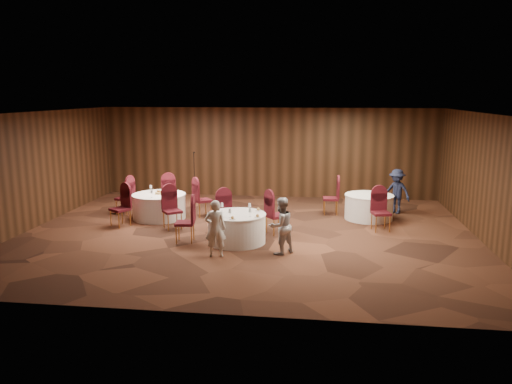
# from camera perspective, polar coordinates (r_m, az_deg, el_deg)

# --- Properties ---
(ground) EXTENTS (12.00, 12.00, 0.00)m
(ground) POSITION_cam_1_polar(r_m,az_deg,el_deg) (13.42, -0.96, -4.76)
(ground) COLOR black
(ground) RESTS_ON ground
(room_shell) EXTENTS (12.00, 12.00, 12.00)m
(room_shell) POSITION_cam_1_polar(r_m,az_deg,el_deg) (13.02, -0.99, 3.59)
(room_shell) COLOR silver
(room_shell) RESTS_ON ground
(table_main) EXTENTS (1.47, 1.47, 0.74)m
(table_main) POSITION_cam_1_polar(r_m,az_deg,el_deg) (12.55, -2.21, -4.12)
(table_main) COLOR white
(table_main) RESTS_ON ground
(table_left) EXTENTS (1.59, 1.59, 0.74)m
(table_left) POSITION_cam_1_polar(r_m,az_deg,el_deg) (15.22, -10.99, -1.58)
(table_left) COLOR white
(table_left) RESTS_ON ground
(table_right) EXTENTS (1.44, 1.44, 0.74)m
(table_right) POSITION_cam_1_polar(r_m,az_deg,el_deg) (15.23, 12.76, -1.65)
(table_right) COLOR white
(table_right) RESTS_ON ground
(chairs_main) EXTENTS (2.86, 1.88, 1.00)m
(chairs_main) POSITION_cam_1_polar(r_m,az_deg,el_deg) (13.18, -3.20, -2.82)
(chairs_main) COLOR #380B15
(chairs_main) RESTS_ON ground
(chairs_left) EXTENTS (3.15, 3.00, 1.00)m
(chairs_left) POSITION_cam_1_polar(r_m,az_deg,el_deg) (15.21, -11.12, -1.12)
(chairs_left) COLOR #380B15
(chairs_left) RESTS_ON ground
(chairs_right) EXTENTS (1.91, 2.35, 1.00)m
(chairs_right) POSITION_cam_1_polar(r_m,az_deg,el_deg) (14.78, 11.16, -1.47)
(chairs_right) COLOR #380B15
(chairs_right) RESTS_ON ground
(tabletop_main) EXTENTS (1.10, 1.11, 0.22)m
(tabletop_main) POSITION_cam_1_polar(r_m,az_deg,el_deg) (12.31, -1.75, -2.17)
(tabletop_main) COLOR silver
(tabletop_main) RESTS_ON table_main
(tabletop_left) EXTENTS (0.82, 0.82, 0.22)m
(tabletop_left) POSITION_cam_1_polar(r_m,az_deg,el_deg) (15.12, -11.05, 0.06)
(tabletop_left) COLOR silver
(tabletop_left) RESTS_ON table_left
(tabletop_right) EXTENTS (0.08, 0.08, 0.22)m
(tabletop_right) POSITION_cam_1_polar(r_m,az_deg,el_deg) (14.90, 13.63, 0.08)
(tabletop_right) COLOR silver
(tabletop_right) RESTS_ON table_right
(mic_stand) EXTENTS (0.24, 0.24, 1.74)m
(mic_stand) POSITION_cam_1_polar(r_m,az_deg,el_deg) (17.30, -7.04, 0.56)
(mic_stand) COLOR black
(mic_stand) RESTS_ON ground
(woman_a) EXTENTS (0.52, 0.38, 1.33)m
(woman_a) POSITION_cam_1_polar(r_m,az_deg,el_deg) (11.43, -4.67, -4.18)
(woman_a) COLOR silver
(woman_a) RESTS_ON ground
(woman_b) EXTENTS (0.82, 0.82, 1.34)m
(woman_b) POSITION_cam_1_polar(r_m,az_deg,el_deg) (11.61, 2.86, -3.88)
(woman_b) COLOR #BABBC0
(woman_b) RESTS_ON ground
(man_c) EXTENTS (1.03, 0.94, 1.39)m
(man_c) POSITION_cam_1_polar(r_m,az_deg,el_deg) (16.11, 15.77, 0.07)
(man_c) COLOR #161B33
(man_c) RESTS_ON ground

